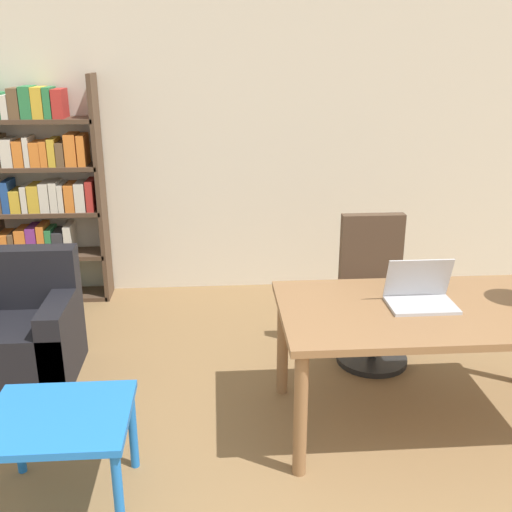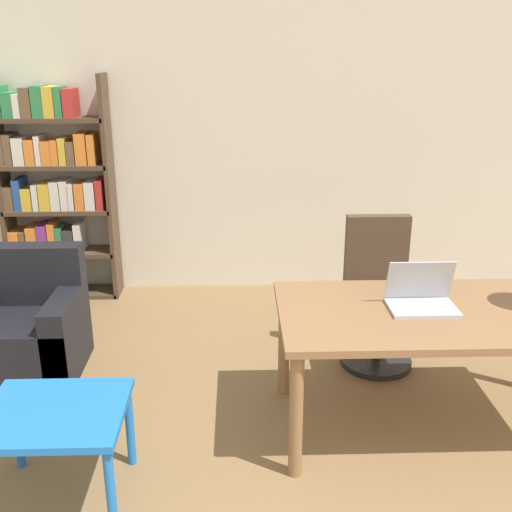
{
  "view_description": "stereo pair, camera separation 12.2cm",
  "coord_description": "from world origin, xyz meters",
  "px_view_note": "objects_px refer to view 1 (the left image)",
  "views": [
    {
      "loc": [
        -0.4,
        -0.63,
        2.06
      ],
      "look_at": [
        -0.18,
        2.48,
        0.98
      ],
      "focal_mm": 42.0,
      "sensor_mm": 36.0,
      "label": 1
    },
    {
      "loc": [
        -0.28,
        -0.64,
        2.06
      ],
      "look_at": [
        -0.18,
        2.48,
        0.98
      ],
      "focal_mm": 42.0,
      "sensor_mm": 36.0,
      "label": 2
    }
  ],
  "objects_px": {
    "laptop": "(420,295)",
    "bookshelf": "(41,194)",
    "office_chair": "(373,297)",
    "side_table_blue": "(60,428)",
    "armchair": "(19,336)",
    "desk": "(432,322)"
  },
  "relations": [
    {
      "from": "laptop",
      "to": "office_chair",
      "type": "xyz_separation_m",
      "value": [
        -0.04,
        0.76,
        -0.33
      ]
    },
    {
      "from": "desk",
      "to": "office_chair",
      "type": "height_order",
      "value": "office_chair"
    },
    {
      "from": "side_table_blue",
      "to": "armchair",
      "type": "bearing_deg",
      "value": 114.33
    },
    {
      "from": "desk",
      "to": "office_chair",
      "type": "bearing_deg",
      "value": 97.67
    },
    {
      "from": "laptop",
      "to": "bookshelf",
      "type": "bearing_deg",
      "value": 141.63
    },
    {
      "from": "side_table_blue",
      "to": "armchair",
      "type": "height_order",
      "value": "armchair"
    },
    {
      "from": "desk",
      "to": "armchair",
      "type": "height_order",
      "value": "armchair"
    },
    {
      "from": "armchair",
      "to": "bookshelf",
      "type": "distance_m",
      "value": 1.48
    },
    {
      "from": "office_chair",
      "to": "side_table_blue",
      "type": "distance_m",
      "value": 2.24
    },
    {
      "from": "desk",
      "to": "laptop",
      "type": "height_order",
      "value": "laptop"
    },
    {
      "from": "desk",
      "to": "armchair",
      "type": "xyz_separation_m",
      "value": [
        -2.48,
        0.73,
        -0.36
      ]
    },
    {
      "from": "armchair",
      "to": "office_chair",
      "type": "bearing_deg",
      "value": 1.73
    },
    {
      "from": "office_chair",
      "to": "side_table_blue",
      "type": "bearing_deg",
      "value": -143.74
    },
    {
      "from": "side_table_blue",
      "to": "bookshelf",
      "type": "distance_m",
      "value": 2.72
    },
    {
      "from": "laptop",
      "to": "bookshelf",
      "type": "height_order",
      "value": "bookshelf"
    },
    {
      "from": "laptop",
      "to": "office_chair",
      "type": "height_order",
      "value": "office_chair"
    },
    {
      "from": "laptop",
      "to": "side_table_blue",
      "type": "height_order",
      "value": "laptop"
    },
    {
      "from": "office_chair",
      "to": "desk",
      "type": "bearing_deg",
      "value": -82.33
    },
    {
      "from": "office_chair",
      "to": "armchair",
      "type": "height_order",
      "value": "office_chair"
    },
    {
      "from": "desk",
      "to": "laptop",
      "type": "distance_m",
      "value": 0.16
    },
    {
      "from": "side_table_blue",
      "to": "bookshelf",
      "type": "bearing_deg",
      "value": 105.15
    },
    {
      "from": "laptop",
      "to": "bookshelf",
      "type": "distance_m",
      "value": 3.25
    }
  ]
}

